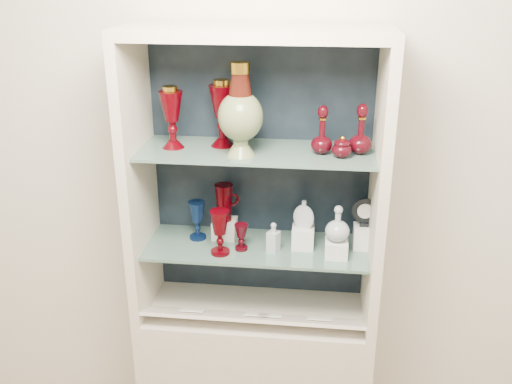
# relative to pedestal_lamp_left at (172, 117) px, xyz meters

# --- Properties ---
(wall_back) EXTENTS (3.50, 0.02, 2.80)m
(wall_back) POSITION_rel_pedestal_lamp_left_xyz_m (0.33, 0.21, -0.19)
(wall_back) COLOR silver
(wall_back) RESTS_ON ground
(cabinet_base) EXTENTS (1.00, 0.40, 0.75)m
(cabinet_base) POSITION_rel_pedestal_lamp_left_xyz_m (0.33, -0.01, -1.22)
(cabinet_base) COLOR beige
(cabinet_base) RESTS_ON ground
(cabinet_back_panel) EXTENTS (0.98, 0.02, 1.15)m
(cabinet_back_panel) POSITION_rel_pedestal_lamp_left_xyz_m (0.33, 0.18, -0.27)
(cabinet_back_panel) COLOR black
(cabinet_back_panel) RESTS_ON cabinet_base
(cabinet_side_left) EXTENTS (0.04, 0.40, 1.15)m
(cabinet_side_left) POSITION_rel_pedestal_lamp_left_xyz_m (-0.15, -0.01, -0.27)
(cabinet_side_left) COLOR beige
(cabinet_side_left) RESTS_ON cabinet_base
(cabinet_side_right) EXTENTS (0.04, 0.40, 1.15)m
(cabinet_side_right) POSITION_rel_pedestal_lamp_left_xyz_m (0.81, -0.01, -0.27)
(cabinet_side_right) COLOR beige
(cabinet_side_right) RESTS_ON cabinet_base
(cabinet_top_cap) EXTENTS (1.00, 0.40, 0.04)m
(cabinet_top_cap) POSITION_rel_pedestal_lamp_left_xyz_m (0.33, -0.01, 0.33)
(cabinet_top_cap) COLOR beige
(cabinet_top_cap) RESTS_ON cabinet_side_left
(shelf_lower) EXTENTS (0.92, 0.34, 0.01)m
(shelf_lower) POSITION_rel_pedestal_lamp_left_xyz_m (0.33, 0.01, -0.55)
(shelf_lower) COLOR slate
(shelf_lower) RESTS_ON cabinet_side_left
(shelf_upper) EXTENTS (0.92, 0.34, 0.01)m
(shelf_upper) POSITION_rel_pedestal_lamp_left_xyz_m (0.33, 0.01, -0.13)
(shelf_upper) COLOR slate
(shelf_upper) RESTS_ON cabinet_side_left
(label_ledge) EXTENTS (0.92, 0.17, 0.09)m
(label_ledge) POSITION_rel_pedestal_lamp_left_xyz_m (0.33, -0.12, -0.81)
(label_ledge) COLOR beige
(label_ledge) RESTS_ON cabinet_base
(label_card_0) EXTENTS (0.10, 0.06, 0.03)m
(label_card_0) POSITION_rel_pedestal_lamp_left_xyz_m (0.61, -0.12, -0.80)
(label_card_0) COLOR white
(label_card_0) RESTS_ON label_ledge
(label_card_1) EXTENTS (0.10, 0.06, 0.03)m
(label_card_1) POSITION_rel_pedestal_lamp_left_xyz_m (0.35, -0.12, -0.80)
(label_card_1) COLOR white
(label_card_1) RESTS_ON label_ledge
(label_card_2) EXTENTS (0.10, 0.06, 0.03)m
(label_card_2) POSITION_rel_pedestal_lamp_left_xyz_m (0.08, -0.12, -0.80)
(label_card_2) COLOR white
(label_card_2) RESTS_ON label_ledge
(label_card_3) EXTENTS (0.10, 0.06, 0.03)m
(label_card_3) POSITION_rel_pedestal_lamp_left_xyz_m (0.40, -0.12, -0.80)
(label_card_3) COLOR white
(label_card_3) RESTS_ON label_ledge
(pedestal_lamp_left) EXTENTS (0.12, 0.12, 0.24)m
(pedestal_lamp_left) POSITION_rel_pedestal_lamp_left_xyz_m (0.00, 0.00, 0.00)
(pedestal_lamp_left) COLOR #4B0007
(pedestal_lamp_left) RESTS_ON shelf_upper
(pedestal_lamp_right) EXTENTS (0.13, 0.13, 0.27)m
(pedestal_lamp_right) POSITION_rel_pedestal_lamp_left_xyz_m (0.19, 0.05, 0.01)
(pedestal_lamp_right) COLOR #4B0007
(pedestal_lamp_right) RESTS_ON shelf_upper
(enamel_urn) EXTENTS (0.22, 0.22, 0.35)m
(enamel_urn) POSITION_rel_pedestal_lamp_left_xyz_m (0.28, -0.06, 0.05)
(enamel_urn) COLOR #134A19
(enamel_urn) RESTS_ON shelf_upper
(ruby_decanter_a) EXTENTS (0.09, 0.09, 0.21)m
(ruby_decanter_a) POSITION_rel_pedestal_lamp_left_xyz_m (0.58, -0.01, -0.02)
(ruby_decanter_a) COLOR #42070F
(ruby_decanter_a) RESTS_ON shelf_upper
(ruby_decanter_b) EXTENTS (0.10, 0.10, 0.21)m
(ruby_decanter_b) POSITION_rel_pedestal_lamp_left_xyz_m (0.73, 0.00, -0.02)
(ruby_decanter_b) COLOR #42070F
(ruby_decanter_b) RESTS_ON shelf_upper
(lidded_bowl) EXTENTS (0.09, 0.09, 0.09)m
(lidded_bowl) POSITION_rel_pedestal_lamp_left_xyz_m (0.66, -0.05, -0.08)
(lidded_bowl) COLOR #42070F
(lidded_bowl) RESTS_ON shelf_upper
(cobalt_goblet) EXTENTS (0.09, 0.09, 0.17)m
(cobalt_goblet) POSITION_rel_pedestal_lamp_left_xyz_m (0.07, 0.05, -0.46)
(cobalt_goblet) COLOR #071941
(cobalt_goblet) RESTS_ON shelf_lower
(ruby_goblet_tall) EXTENTS (0.09, 0.09, 0.19)m
(ruby_goblet_tall) POSITION_rel_pedestal_lamp_left_xyz_m (0.19, -0.08, -0.45)
(ruby_goblet_tall) COLOR #4B0007
(ruby_goblet_tall) RESTS_ON shelf_lower
(ruby_goblet_small) EXTENTS (0.06, 0.06, 0.11)m
(ruby_goblet_small) POSITION_rel_pedestal_lamp_left_xyz_m (0.27, -0.04, -0.49)
(ruby_goblet_small) COLOR #42070F
(ruby_goblet_small) RESTS_ON shelf_lower
(riser_ruby_pitcher) EXTENTS (0.10, 0.10, 0.08)m
(riser_ruby_pitcher) POSITION_rel_pedestal_lamp_left_xyz_m (0.19, 0.07, -0.50)
(riser_ruby_pitcher) COLOR silver
(riser_ruby_pitcher) RESTS_ON shelf_lower
(ruby_pitcher) EXTENTS (0.14, 0.12, 0.16)m
(ruby_pitcher) POSITION_rel_pedestal_lamp_left_xyz_m (0.19, 0.07, -0.38)
(ruby_pitcher) COLOR #4B0007
(ruby_pitcher) RESTS_ON riser_ruby_pitcher
(clear_square_bottle) EXTENTS (0.06, 0.06, 0.13)m
(clear_square_bottle) POSITION_rel_pedestal_lamp_left_xyz_m (0.41, -0.04, -0.48)
(clear_square_bottle) COLOR #9DABB5
(clear_square_bottle) RESTS_ON shelf_lower
(riser_flat_flask) EXTENTS (0.09, 0.09, 0.09)m
(riser_flat_flask) POSITION_rel_pedestal_lamp_left_xyz_m (0.52, 0.01, -0.50)
(riser_flat_flask) COLOR silver
(riser_flat_flask) RESTS_ON shelf_lower
(flat_flask) EXTENTS (0.09, 0.06, 0.12)m
(flat_flask) POSITION_rel_pedestal_lamp_left_xyz_m (0.52, 0.01, -0.39)
(flat_flask) COLOR silver
(flat_flask) RESTS_ON riser_flat_flask
(riser_clear_round_decanter) EXTENTS (0.09, 0.09, 0.07)m
(riser_clear_round_decanter) POSITION_rel_pedestal_lamp_left_xyz_m (0.66, -0.05, -0.51)
(riser_clear_round_decanter) COLOR silver
(riser_clear_round_decanter) RESTS_ON shelf_lower
(clear_round_decanter) EXTENTS (0.10, 0.10, 0.14)m
(clear_round_decanter) POSITION_rel_pedestal_lamp_left_xyz_m (0.66, -0.05, -0.40)
(clear_round_decanter) COLOR #9DABB5
(clear_round_decanter) RESTS_ON riser_clear_round_decanter
(riser_cameo_medallion) EXTENTS (0.08, 0.08, 0.10)m
(riser_cameo_medallion) POSITION_rel_pedestal_lamp_left_xyz_m (0.77, 0.04, -0.49)
(riser_cameo_medallion) COLOR silver
(riser_cameo_medallion) RESTS_ON shelf_lower
(cameo_medallion) EXTENTS (0.11, 0.04, 0.12)m
(cameo_medallion) POSITION_rel_pedestal_lamp_left_xyz_m (0.77, 0.04, -0.38)
(cameo_medallion) COLOR black
(cameo_medallion) RESTS_ON riser_cameo_medallion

